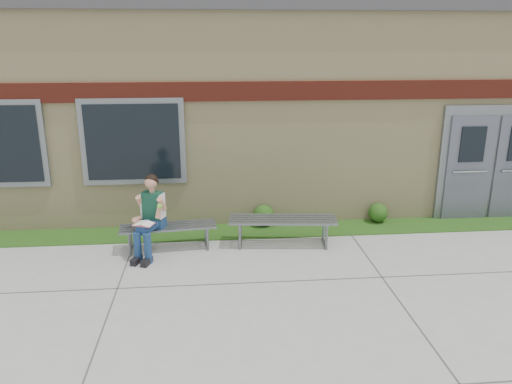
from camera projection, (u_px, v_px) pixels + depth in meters
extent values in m
plane|color=#9E9E99|center=(326.00, 296.00, 7.11)|extent=(80.00, 80.00, 0.00)
cube|color=#224B14|center=(295.00, 229.00, 9.58)|extent=(16.00, 0.80, 0.02)
cube|color=beige|center=(274.00, 103.00, 12.23)|extent=(16.00, 6.00, 4.00)
cube|color=#3F3F42|center=(275.00, 13.00, 11.61)|extent=(16.20, 6.20, 0.20)
cube|color=maroon|center=(295.00, 91.00, 9.17)|extent=(16.00, 0.06, 0.35)
cube|color=slate|center=(133.00, 142.00, 9.17)|extent=(1.90, 0.08, 1.60)
cube|color=black|center=(133.00, 142.00, 9.13)|extent=(1.70, 0.04, 1.40)
cube|color=slate|center=(492.00, 163.00, 9.94)|extent=(2.20, 0.08, 2.30)
cube|color=#505460|center=(469.00, 169.00, 9.87)|extent=(0.92, 0.06, 2.10)
cube|color=slate|center=(168.00, 226.00, 8.62)|extent=(1.68, 0.61, 0.03)
cube|color=slate|center=(131.00, 240.00, 8.63)|extent=(0.08, 0.46, 0.37)
cube|color=slate|center=(207.00, 237.00, 8.74)|extent=(0.08, 0.46, 0.37)
cube|color=slate|center=(283.00, 219.00, 8.77)|extent=(1.93, 0.71, 0.04)
cube|color=slate|center=(240.00, 234.00, 8.78)|extent=(0.10, 0.53, 0.43)
cube|color=slate|center=(324.00, 232.00, 8.91)|extent=(0.10, 0.53, 0.43)
cube|color=navy|center=(155.00, 222.00, 8.53)|extent=(0.41, 0.35, 0.16)
cube|color=#103B2F|center=(153.00, 205.00, 8.41)|extent=(0.38, 0.30, 0.47)
sphere|color=tan|center=(151.00, 182.00, 8.28)|extent=(0.27, 0.27, 0.21)
sphere|color=black|center=(152.00, 181.00, 8.30)|extent=(0.29, 0.29, 0.22)
cylinder|color=navy|center=(142.00, 226.00, 8.30)|extent=(0.29, 0.45, 0.15)
cylinder|color=navy|center=(152.00, 227.00, 8.25)|extent=(0.29, 0.45, 0.15)
cylinder|color=navy|center=(138.00, 247.00, 8.15)|extent=(0.12, 0.12, 0.51)
cylinder|color=navy|center=(148.00, 248.00, 8.10)|extent=(0.12, 0.12, 0.51)
cube|color=black|center=(136.00, 260.00, 8.14)|extent=(0.19, 0.28, 0.10)
cube|color=black|center=(147.00, 262.00, 8.10)|extent=(0.19, 0.28, 0.10)
cylinder|color=tan|center=(141.00, 202.00, 8.39)|extent=(0.16, 0.24, 0.27)
cylinder|color=tan|center=(162.00, 204.00, 8.29)|extent=(0.16, 0.24, 0.27)
cube|color=white|center=(144.00, 224.00, 8.13)|extent=(0.37, 0.32, 0.02)
cube|color=#C74A68|center=(144.00, 224.00, 8.13)|extent=(0.38, 0.33, 0.01)
sphere|color=#6FD137|center=(160.00, 206.00, 8.15)|extent=(0.09, 0.09, 0.09)
sphere|color=#224B14|center=(264.00, 215.00, 9.71)|extent=(0.41, 0.41, 0.41)
sphere|color=#224B14|center=(378.00, 213.00, 9.91)|extent=(0.38, 0.38, 0.38)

